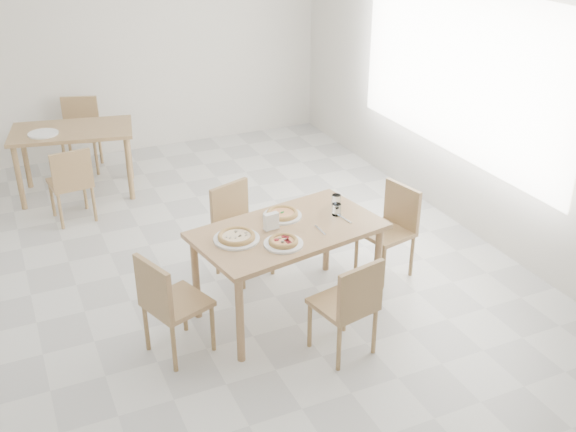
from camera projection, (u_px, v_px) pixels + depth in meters
name	position (u px, v px, depth m)	size (l,w,h in m)	color
room	(457.00, 72.00, 6.43)	(7.28, 7.00, 7.00)	silver
main_table	(288.00, 238.00, 5.20)	(1.55, 1.05, 0.75)	tan
chair_south	(350.00, 302.00, 4.77)	(0.46, 0.46, 0.80)	#AB8155
chair_north	(238.00, 223.00, 5.84)	(0.52, 0.52, 0.82)	#AB8155
chair_west	(168.00, 300.00, 4.77)	(0.52, 0.52, 0.82)	#AB8155
chair_east	(392.00, 224.00, 5.84)	(0.48, 0.48, 0.81)	#AB8155
plate_margherita	(282.00, 216.00, 5.33)	(0.31, 0.31, 0.02)	white
plate_mushroom	(237.00, 239.00, 4.99)	(0.34, 0.34, 0.02)	white
plate_pepperoni	(283.00, 244.00, 4.92)	(0.29, 0.29, 0.02)	white
pizza_margherita	(282.00, 213.00, 5.32)	(0.28, 0.28, 0.03)	#DAB266
pizza_mushroom	(236.00, 236.00, 4.98)	(0.35, 0.35, 0.03)	#DAB266
pizza_pepperoni	(283.00, 241.00, 4.91)	(0.27, 0.27, 0.03)	#DAB266
tumbler_a	(336.00, 200.00, 5.50)	(0.07, 0.07, 0.10)	white
tumbler_b	(337.00, 209.00, 5.35)	(0.07, 0.07, 0.10)	white
napkin_holder	(271.00, 222.00, 5.11)	(0.13, 0.08, 0.14)	silver
fork_a	(320.00, 230.00, 5.13)	(0.01, 0.17, 0.01)	silver
fork_b	(344.00, 219.00, 5.30)	(0.02, 0.19, 0.01)	silver
second_table	(73.00, 138.00, 7.26)	(1.39, 0.96, 0.75)	#AB8155
chair_back_s	(71.00, 180.00, 6.72)	(0.43, 0.43, 0.80)	#AB8155
chair_back_n	(81.00, 128.00, 8.01)	(0.53, 0.53, 0.85)	#AB8155
plate_empty	(43.00, 134.00, 7.06)	(0.31, 0.31, 0.02)	white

